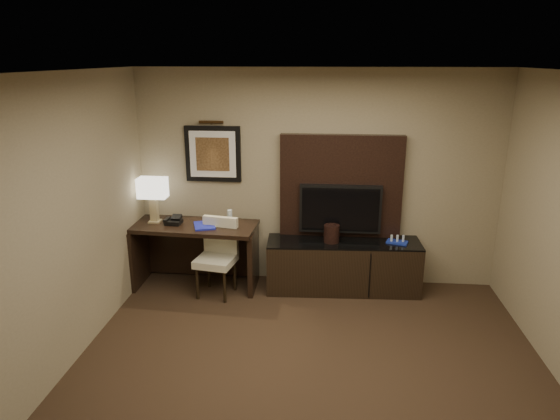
# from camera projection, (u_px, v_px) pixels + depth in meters

# --- Properties ---
(floor) EXTENTS (4.50, 5.00, 0.01)m
(floor) POSITION_uv_depth(u_px,v_px,m) (307.00, 403.00, 4.24)
(floor) COLOR black
(floor) RESTS_ON ground
(ceiling) EXTENTS (4.50, 5.00, 0.01)m
(ceiling) POSITION_uv_depth(u_px,v_px,m) (313.00, 74.00, 3.45)
(ceiling) COLOR silver
(ceiling) RESTS_ON wall_back
(wall_back) EXTENTS (4.50, 0.01, 2.70)m
(wall_back) POSITION_uv_depth(u_px,v_px,m) (317.00, 179.00, 6.22)
(wall_back) COLOR gray
(wall_back) RESTS_ON floor
(wall_left) EXTENTS (0.01, 5.00, 2.70)m
(wall_left) POSITION_uv_depth(u_px,v_px,m) (32.00, 245.00, 4.04)
(wall_left) COLOR gray
(wall_left) RESTS_ON floor
(desk) EXTENTS (1.57, 0.76, 0.82)m
(desk) POSITION_uv_depth(u_px,v_px,m) (196.00, 255.00, 6.30)
(desk) COLOR black
(desk) RESTS_ON floor
(credenza) EXTENTS (1.89, 0.60, 0.64)m
(credenza) POSITION_uv_depth(u_px,v_px,m) (343.00, 266.00, 6.21)
(credenza) COLOR black
(credenza) RESTS_ON floor
(tv_wall_panel) EXTENTS (1.50, 0.12, 1.30)m
(tv_wall_panel) POSITION_uv_depth(u_px,v_px,m) (341.00, 187.00, 6.16)
(tv_wall_panel) COLOR black
(tv_wall_panel) RESTS_ON wall_back
(tv) EXTENTS (1.00, 0.08, 0.60)m
(tv) POSITION_uv_depth(u_px,v_px,m) (340.00, 209.00, 6.14)
(tv) COLOR black
(tv) RESTS_ON tv_wall_panel
(artwork) EXTENTS (0.70, 0.04, 0.70)m
(artwork) POSITION_uv_depth(u_px,v_px,m) (213.00, 154.00, 6.23)
(artwork) COLOR black
(artwork) RESTS_ON wall_back
(picture_light) EXTENTS (0.04, 0.04, 0.30)m
(picture_light) POSITION_uv_depth(u_px,v_px,m) (211.00, 122.00, 6.07)
(picture_light) COLOR #422C15
(picture_light) RESTS_ON wall_back
(desk_chair) EXTENTS (0.52, 0.57, 0.92)m
(desk_chair) POSITION_uv_depth(u_px,v_px,m) (216.00, 260.00, 6.03)
(desk_chair) COLOR #EBE7C4
(desk_chair) RESTS_ON floor
(table_lamp) EXTENTS (0.35, 0.25, 0.52)m
(table_lamp) POSITION_uv_depth(u_px,v_px,m) (154.00, 202.00, 6.20)
(table_lamp) COLOR tan
(table_lamp) RESTS_ON desk
(desk_phone) EXTENTS (0.20, 0.18, 0.09)m
(desk_phone) POSITION_uv_depth(u_px,v_px,m) (174.00, 220.00, 6.19)
(desk_phone) COLOR black
(desk_phone) RESTS_ON desk
(blue_folder) EXTENTS (0.33, 0.38, 0.02)m
(blue_folder) POSITION_uv_depth(u_px,v_px,m) (204.00, 226.00, 6.11)
(blue_folder) COLOR #1B23B2
(blue_folder) RESTS_ON desk
(book) EXTENTS (0.15, 0.03, 0.21)m
(book) POSITION_uv_depth(u_px,v_px,m) (204.00, 218.00, 6.09)
(book) COLOR #B6AB8F
(book) RESTS_ON desk
(water_bottle) EXTENTS (0.08, 0.08, 0.18)m
(water_bottle) POSITION_uv_depth(u_px,v_px,m) (230.00, 217.00, 6.16)
(water_bottle) COLOR silver
(water_bottle) RESTS_ON desk
(ice_bucket) EXTENTS (0.23, 0.23, 0.21)m
(ice_bucket) POSITION_uv_depth(u_px,v_px,m) (332.00, 234.00, 6.07)
(ice_bucket) COLOR black
(ice_bucket) RESTS_ON credenza
(minibar_tray) EXTENTS (0.28, 0.22, 0.09)m
(minibar_tray) POSITION_uv_depth(u_px,v_px,m) (397.00, 239.00, 6.05)
(minibar_tray) COLOR #172C9A
(minibar_tray) RESTS_ON credenza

